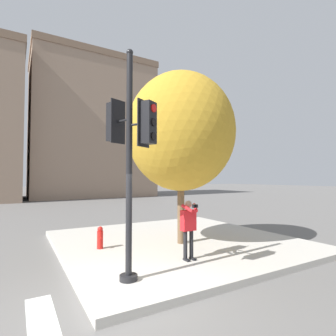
{
  "coord_description": "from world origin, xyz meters",
  "views": [
    {
      "loc": [
        -1.62,
        -4.72,
        2.41
      ],
      "look_at": [
        1.78,
        1.15,
        2.67
      ],
      "focal_mm": 28.0,
      "sensor_mm": 36.0,
      "label": 1
    }
  ],
  "objects_px": {
    "person_photographer": "(189,224)",
    "traffic_signal_pole": "(130,146)",
    "street_tree": "(181,132)",
    "fire_hydrant": "(100,238)"
  },
  "relations": [
    {
      "from": "traffic_signal_pole",
      "to": "person_photographer",
      "type": "bearing_deg",
      "value": 15.06
    },
    {
      "from": "traffic_signal_pole",
      "to": "person_photographer",
      "type": "xyz_separation_m",
      "value": [
        1.94,
        0.52,
        -1.99
      ]
    },
    {
      "from": "fire_hydrant",
      "to": "person_photographer",
      "type": "bearing_deg",
      "value": -52.66
    },
    {
      "from": "person_photographer",
      "to": "street_tree",
      "type": "height_order",
      "value": "street_tree"
    },
    {
      "from": "person_photographer",
      "to": "fire_hydrant",
      "type": "relative_size",
      "value": 2.31
    },
    {
      "from": "traffic_signal_pole",
      "to": "fire_hydrant",
      "type": "xyz_separation_m",
      "value": [
        0.16,
        2.87,
        -2.61
      ]
    },
    {
      "from": "fire_hydrant",
      "to": "street_tree",
      "type": "bearing_deg",
      "value": -15.23
    },
    {
      "from": "traffic_signal_pole",
      "to": "fire_hydrant",
      "type": "height_order",
      "value": "traffic_signal_pole"
    },
    {
      "from": "person_photographer",
      "to": "fire_hydrant",
      "type": "bearing_deg",
      "value": 127.34
    },
    {
      "from": "person_photographer",
      "to": "traffic_signal_pole",
      "type": "bearing_deg",
      "value": -164.94
    }
  ]
}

